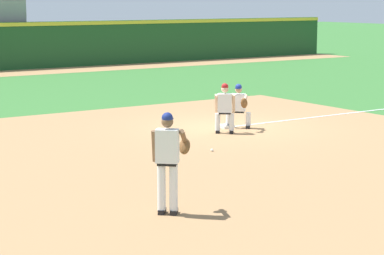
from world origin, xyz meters
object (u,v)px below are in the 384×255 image
object	(u,v)px
baseball	(212,150)
pitcher	(169,157)
first_base_bag	(226,126)
first_baseman	(239,104)
baserunner	(225,106)

from	to	relation	value
baseball	pitcher	size ratio (longest dim) A/B	0.04
first_base_bag	first_baseman	distance (m)	0.79
pitcher	first_baseman	distance (m)	9.29
baseball	first_base_bag	bearing A→B (deg)	48.20
first_base_bag	baserunner	world-z (taller)	baserunner
baserunner	baseball	bearing A→B (deg)	-133.00
first_base_bag	baseball	world-z (taller)	first_base_bag
baseball	first_baseman	bearing A→B (deg)	41.95
baseball	baserunner	size ratio (longest dim) A/B	0.05
first_baseman	baserunner	xyz separation A→B (m)	(-0.84, -0.44, 0.06)
baseball	baserunner	distance (m)	2.78
first_baseman	baserunner	bearing A→B (deg)	-152.40
first_baseman	pitcher	bearing A→B (deg)	-134.96
first_baseman	baserunner	distance (m)	0.95
baseball	pitcher	xyz separation A→B (m)	(-3.89, -4.17, 1.02)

